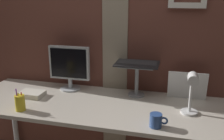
{
  "coord_description": "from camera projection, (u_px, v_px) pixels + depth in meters",
  "views": [
    {
      "loc": [
        0.48,
        -1.8,
        1.6
      ],
      "look_at": [
        0.0,
        0.08,
        1.01
      ],
      "focal_mm": 41.45,
      "sensor_mm": 36.0,
      "label": 1
    }
  ],
  "objects": [
    {
      "name": "paper_clutter_stack",
      "position": [
        32.0,
        94.0,
        2.15
      ],
      "size": [
        0.2,
        0.14,
        0.04
      ],
      "primitive_type": "cube",
      "rotation": [
        0.0,
        0.0,
        -0.01
      ],
      "color": "silver",
      "rests_on": "desk"
    },
    {
      "name": "desk",
      "position": [
        109.0,
        112.0,
        2.02
      ],
      "size": [
        2.3,
        0.72,
        0.76
      ],
      "color": "beige",
      "rests_on": "ground_plane"
    },
    {
      "name": "laptop",
      "position": [
        139.0,
        54.0,
        2.16
      ],
      "size": [
        0.35,
        0.33,
        0.24
      ],
      "color": "black",
      "rests_on": "laptop_stand"
    },
    {
      "name": "coffee_mug",
      "position": [
        156.0,
        120.0,
        1.66
      ],
      "size": [
        0.12,
        0.08,
        0.09
      ],
      "color": "#2D4C8C",
      "rests_on": "desk"
    },
    {
      "name": "brick_wall_back",
      "position": [
        121.0,
        29.0,
        2.24
      ],
      "size": [
        3.37,
        0.16,
        2.58
      ],
      "color": "brown",
      "rests_on": "ground_plane"
    },
    {
      "name": "whiteboard_panel",
      "position": [
        187.0,
        86.0,
        2.07
      ],
      "size": [
        0.31,
        0.06,
        0.23
      ],
      "primitive_type": "cube",
      "rotation": [
        0.19,
        0.0,
        0.0
      ],
      "color": "white",
      "rests_on": "desk"
    },
    {
      "name": "desk_lamp",
      "position": [
        192.0,
        90.0,
        1.75
      ],
      "size": [
        0.12,
        0.2,
        0.33
      ],
      "color": "white",
      "rests_on": "desk"
    },
    {
      "name": "monitor",
      "position": [
        69.0,
        65.0,
        2.26
      ],
      "size": [
        0.37,
        0.18,
        0.39
      ],
      "color": "#ADB2B7",
      "rests_on": "desk"
    },
    {
      "name": "laptop_stand",
      "position": [
        137.0,
        75.0,
        2.13
      ],
      "size": [
        0.28,
        0.22,
        0.27
      ],
      "color": "gray",
      "rests_on": "desk"
    },
    {
      "name": "pen_cup",
      "position": [
        20.0,
        103.0,
        1.89
      ],
      "size": [
        0.07,
        0.07,
        0.17
      ],
      "color": "yellow",
      "rests_on": "desk"
    }
  ]
}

